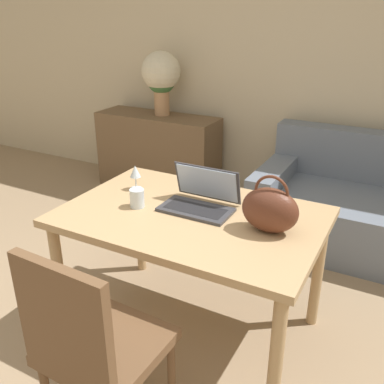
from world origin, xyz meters
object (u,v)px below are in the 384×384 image
object	(u,v)px
couch	(365,211)
drinking_glass	(137,198)
chair	(92,343)
wine_glass	(135,173)
flower_vase	(161,76)
laptop	(201,197)
handbag	(270,210)

from	to	relation	value
couch	drinking_glass	xyz separation A→B (m)	(-1.00, -1.54, 0.51)
chair	couch	xyz separation A→B (m)	(0.72, 2.27, -0.24)
wine_glass	chair	bearing A→B (deg)	-65.21
flower_vase	laptop	bearing A→B (deg)	-52.46
laptop	handbag	world-z (taller)	handbag
handbag	wine_glass	bearing A→B (deg)	171.67
handbag	flower_vase	bearing A→B (deg)	133.93
wine_glass	handbag	xyz separation A→B (m)	(0.84, -0.12, 0.01)
couch	wine_glass	xyz separation A→B (m)	(-1.15, -1.35, 0.56)
laptop	flower_vase	distance (m)	2.08
chair	flower_vase	xyz separation A→B (m)	(-1.23, 2.51, 0.61)
chair	couch	size ratio (longest dim) A/B	0.59
couch	laptop	distance (m)	1.64
chair	couch	world-z (taller)	chair
couch	handbag	size ratio (longest dim) A/B	5.70
wine_glass	handbag	size ratio (longest dim) A/B	0.52
drinking_glass	flower_vase	size ratio (longest dim) A/B	0.17
chair	drinking_glass	xyz separation A→B (m)	(-0.28, 0.73, 0.27)
chair	drinking_glass	bearing A→B (deg)	113.18
couch	wine_glass	bearing A→B (deg)	-130.31
drinking_glass	laptop	bearing A→B (deg)	28.14
couch	wine_glass	distance (m)	1.86
chair	laptop	distance (m)	0.93
wine_glass	drinking_glass	bearing A→B (deg)	-53.37
handbag	flower_vase	distance (m)	2.40
drinking_glass	flower_vase	distance (m)	2.05
drinking_glass	wine_glass	distance (m)	0.25
drinking_glass	wine_glass	size ratio (longest dim) A/B	0.68
couch	drinking_glass	size ratio (longest dim) A/B	16.21
laptop	flower_vase	size ratio (longest dim) A/B	0.63
couch	laptop	world-z (taller)	laptop
handbag	chair	bearing A→B (deg)	-117.74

